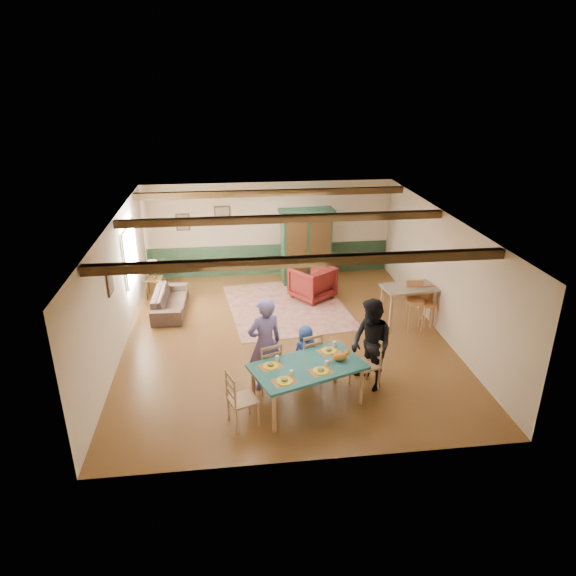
{
  "coord_description": "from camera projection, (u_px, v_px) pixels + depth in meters",
  "views": [
    {
      "loc": [
        -1.16,
        -10.11,
        5.42
      ],
      "look_at": [
        0.07,
        0.09,
        1.15
      ],
      "focal_mm": 32.0,
      "sensor_mm": 36.0,
      "label": 1
    }
  ],
  "objects": [
    {
      "name": "dining_table",
      "position": [
        307.0,
        385.0,
        8.98
      ],
      "size": [
        2.15,
        1.64,
        0.79
      ],
      "primitive_type": null,
      "rotation": [
        0.0,
        0.0,
        0.35
      ],
      "color": "#1C5B56",
      "rests_on": "floor"
    },
    {
      "name": "dining_chair_far_right",
      "position": [
        308.0,
        355.0,
        9.75
      ],
      "size": [
        0.58,
        0.59,
        1.0
      ],
      "primitive_type": null,
      "rotation": [
        0.0,
        0.0,
        3.49
      ],
      "color": "#A87A54",
      "rests_on": "floor"
    },
    {
      "name": "floor",
      "position": [
        285.0,
        337.0,
        11.48
      ],
      "size": [
        8.0,
        8.0,
        0.0
      ],
      "primitive_type": "plane",
      "color": "brown",
      "rests_on": "ground"
    },
    {
      "name": "wall_back",
      "position": [
        269.0,
        229.0,
        14.63
      ],
      "size": [
        7.0,
        0.02,
        2.7
      ],
      "primitive_type": "cube",
      "color": "beige",
      "rests_on": "floor"
    },
    {
      "name": "armoire",
      "position": [
        306.0,
        247.0,
        14.15
      ],
      "size": [
        1.52,
        0.69,
        2.09
      ],
      "primitive_type": "cube",
      "rotation": [
        0.0,
        0.0,
        0.07
      ],
      "color": "#153423",
      "rests_on": "floor"
    },
    {
      "name": "place_setting_near_left",
      "position": [
        284.0,
        379.0,
        8.35
      ],
      "size": [
        0.51,
        0.44,
        0.11
      ],
      "primitive_type": null,
      "rotation": [
        0.0,
        0.0,
        0.35
      ],
      "color": "yellow",
      "rests_on": "dining_table"
    },
    {
      "name": "place_setting_near_center",
      "position": [
        321.0,
        369.0,
        8.64
      ],
      "size": [
        0.51,
        0.44,
        0.11
      ],
      "primitive_type": null,
      "rotation": [
        0.0,
        0.0,
        0.35
      ],
      "color": "yellow",
      "rests_on": "dining_table"
    },
    {
      "name": "area_rug",
      "position": [
        287.0,
        306.0,
        12.98
      ],
      "size": [
        3.2,
        3.67,
        0.01
      ],
      "primitive_type": "cube",
      "rotation": [
        0.0,
        0.0,
        0.11
      ],
      "color": "beige",
      "rests_on": "floor"
    },
    {
      "name": "wall_left",
      "position": [
        117.0,
        289.0,
        10.57
      ],
      "size": [
        0.02,
        8.0,
        2.7
      ],
      "primitive_type": "cube",
      "color": "beige",
      "rests_on": "floor"
    },
    {
      "name": "sofa",
      "position": [
        170.0,
        301.0,
        12.64
      ],
      "size": [
        0.78,
        1.89,
        0.55
      ],
      "primitive_type": "imported",
      "rotation": [
        0.0,
        0.0,
        1.55
      ],
      "color": "#402F28",
      "rests_on": "floor"
    },
    {
      "name": "picture_back_b",
      "position": [
        183.0,
        222.0,
        14.22
      ],
      "size": [
        0.38,
        0.04,
        0.48
      ],
      "primitive_type": null,
      "color": "gray",
      "rests_on": "wall_back"
    },
    {
      "name": "person_woman",
      "position": [
        371.0,
        345.0,
        9.35
      ],
      "size": [
        0.91,
        1.02,
        1.74
      ],
      "primitive_type": "imported",
      "rotation": [
        0.0,
        0.0,
        -1.22
      ],
      "color": "black",
      "rests_on": "floor"
    },
    {
      "name": "wall_right",
      "position": [
        442.0,
        274.0,
        11.35
      ],
      "size": [
        0.02,
        8.0,
        2.7
      ],
      "primitive_type": "cube",
      "color": "beige",
      "rests_on": "floor"
    },
    {
      "name": "ceiling",
      "position": [
        285.0,
        220.0,
        10.44
      ],
      "size": [
        7.0,
        8.0,
        0.02
      ],
      "primitive_type": "cube",
      "color": "beige",
      "rests_on": "wall_back"
    },
    {
      "name": "bar_stool_right",
      "position": [
        428.0,
        309.0,
        11.65
      ],
      "size": [
        0.38,
        0.41,
        1.02
      ],
      "primitive_type": null,
      "rotation": [
        0.0,
        0.0,
        0.05
      ],
      "color": "#C8854E",
      "rests_on": "floor"
    },
    {
      "name": "window_left",
      "position": [
        130.0,
        253.0,
        12.06
      ],
      "size": [
        0.06,
        1.6,
        1.3
      ],
      "primitive_type": null,
      "color": "white",
      "rests_on": "wall_left"
    },
    {
      "name": "dining_chair_end_right",
      "position": [
        365.0,
        364.0,
        9.45
      ],
      "size": [
        0.59,
        0.58,
        1.0
      ],
      "primitive_type": null,
      "rotation": [
        0.0,
        0.0,
        -1.22
      ],
      "color": "#A87A54",
      "rests_on": "floor"
    },
    {
      "name": "person_child",
      "position": [
        306.0,
        352.0,
        9.81
      ],
      "size": [
        0.6,
        0.49,
        1.06
      ],
      "primitive_type": "imported",
      "rotation": [
        0.0,
        0.0,
        3.49
      ],
      "color": "#244193",
      "rests_on": "floor"
    },
    {
      "name": "cat",
      "position": [
        340.0,
        356.0,
        8.95
      ],
      "size": [
        0.41,
        0.27,
        0.19
      ],
      "primitive_type": null,
      "rotation": [
        0.0,
        0.0,
        0.35
      ],
      "color": "orange",
      "rests_on": "dining_table"
    },
    {
      "name": "bar_stool_left",
      "position": [
        415.0,
        307.0,
        11.59
      ],
      "size": [
        0.45,
        0.49,
        1.15
      ],
      "primitive_type": null,
      "rotation": [
        0.0,
        0.0,
        -0.1
      ],
      "color": "#C8854E",
      "rests_on": "floor"
    },
    {
      "name": "dining_chair_end_left",
      "position": [
        243.0,
        398.0,
        8.44
      ],
      "size": [
        0.59,
        0.58,
        1.0
      ],
      "primitive_type": null,
      "rotation": [
        0.0,
        0.0,
        1.92
      ],
      "color": "#A87A54",
      "rests_on": "floor"
    },
    {
      "name": "counter_table",
      "position": [
        407.0,
        307.0,
        11.79
      ],
      "size": [
        1.25,
        0.81,
        0.99
      ],
      "primitive_type": null,
      "rotation": [
        0.0,
        0.0,
        0.1
      ],
      "color": "gray",
      "rests_on": "floor"
    },
    {
      "name": "dining_chair_far_left",
      "position": [
        267.0,
        365.0,
        9.39
      ],
      "size": [
        0.58,
        0.59,
        1.0
      ],
      "primitive_type": null,
      "rotation": [
        0.0,
        0.0,
        3.49
      ],
      "color": "#A87A54",
      "rests_on": "floor"
    },
    {
      "name": "table_lamp",
      "position": [
        153.0,
        270.0,
        13.27
      ],
      "size": [
        0.3,
        0.3,
        0.48
      ],
      "primitive_type": null,
      "rotation": [
        0.0,
        0.0,
        0.11
      ],
      "color": "#D5AF89",
      "rests_on": "end_table"
    },
    {
      "name": "armchair",
      "position": [
        312.0,
        282.0,
        13.32
      ],
      "size": [
        1.33,
        1.33,
        0.88
      ],
      "primitive_type": "imported",
      "rotation": [
        0.0,
        0.0,
        -2.51
      ],
      "color": "#480E10",
      "rests_on": "floor"
    },
    {
      "name": "place_setting_far_left",
      "position": [
        271.0,
        364.0,
        8.79
      ],
      "size": [
        0.51,
        0.44,
        0.11
      ],
      "primitive_type": null,
      "rotation": [
        0.0,
        0.0,
        0.35
      ],
      "color": "yellow",
      "rests_on": "dining_table"
    },
    {
      "name": "wainscot_back",
      "position": [
        270.0,
        259.0,
        14.95
      ],
      "size": [
        6.95,
        0.03,
        0.9
      ],
      "primitive_type": "cube",
      "color": "#1C3422",
      "rests_on": "floor"
    },
    {
      "name": "end_table",
      "position": [
        155.0,
        288.0,
        13.47
      ],
      "size": [
        0.43,
        0.43,
        0.52
      ],
      "primitive_type": null,
      "rotation": [
        0.0,
        0.0,
        -0.01
      ],
      "color": "#31200D",
      "rests_on": "floor"
    },
    {
      "name": "ceiling_beam_front",
      "position": [
        301.0,
        261.0,
        8.37
      ],
      "size": [
        6.95,
        0.16,
        0.16
      ],
      "primitive_type": "cube",
      "color": "#31200D",
      "rests_on": "ceiling"
    },
    {
      "name": "picture_left_wall",
      "position": [
        110.0,
        281.0,
        9.87
      ],
      "size": [
        0.04,
        0.42,
        0.52
      ],
      "primitive_type": null,
      "color": "gray",
      "rests_on": "wall_left"
    },
    {
      "name": "person_man",
      "position": [
        265.0,
        344.0,
        9.31
      ],
      "size": [
        0.77,
        0.64,
        1.82
      ],
      "primitive_type": "imported",
      "rotation": [
        0.0,
        0.0,
        3.49
      ],
      "color": "slate",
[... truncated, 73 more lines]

